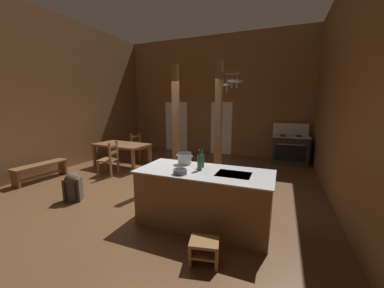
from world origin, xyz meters
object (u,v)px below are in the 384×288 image
object	(u,v)px
kitchen_island	(204,197)
stockpot_on_counter	(185,158)
backpack	(73,186)
mixing_bowl_on_counter	(180,171)
step_stool	(204,250)
bottle_tall_on_counter	(202,160)
stove_range	(290,149)
ladderback_chair_near_window	(109,159)
dining_table	(122,147)
ladderback_chair_by_post	(139,148)
bench_along_left_wall	(41,169)
bottle_short_on_counter	(200,162)

from	to	relation	value
kitchen_island	stockpot_on_counter	xyz separation A→B (m)	(-0.47, 0.27, 0.56)
backpack	mixing_bowl_on_counter	world-z (taller)	mixing_bowl_on_counter
step_stool	bottle_tall_on_counter	world-z (taller)	bottle_tall_on_counter
stove_range	mixing_bowl_on_counter	world-z (taller)	stove_range
ladderback_chair_near_window	stockpot_on_counter	bearing A→B (deg)	-22.86
stove_range	ladderback_chair_near_window	size ratio (longest dim) A/B	1.39
step_stool	bottle_tall_on_counter	bearing A→B (deg)	111.12
backpack	step_stool	bearing A→B (deg)	-13.23
backpack	bottle_tall_on_counter	distance (m)	2.79
ladderback_chair_near_window	stockpot_on_counter	xyz separation A→B (m)	(2.83, -1.19, 0.56)
kitchen_island	stockpot_on_counter	bearing A→B (deg)	150.03
dining_table	backpack	size ratio (longest dim) A/B	2.97
ladderback_chair_near_window	ladderback_chair_by_post	world-z (taller)	same
kitchen_island	stove_range	bearing A→B (deg)	73.58
step_stool	mixing_bowl_on_counter	world-z (taller)	mixing_bowl_on_counter
stockpot_on_counter	bottle_tall_on_counter	bearing A→B (deg)	-12.90
kitchen_island	mixing_bowl_on_counter	xyz separation A→B (m)	(-0.29, -0.30, 0.49)
stove_range	bench_along_left_wall	size ratio (longest dim) A/B	1.00
kitchen_island	step_stool	distance (m)	1.00
ladderback_chair_near_window	mixing_bowl_on_counter	world-z (taller)	mixing_bowl_on_counter
ladderback_chair_by_post	stockpot_on_counter	bearing A→B (deg)	-43.42
bottle_short_on_counter	mixing_bowl_on_counter	bearing A→B (deg)	-125.79
step_stool	ladderback_chair_by_post	xyz separation A→B (m)	(-3.84, 4.06, 0.27)
dining_table	ladderback_chair_near_window	world-z (taller)	ladderback_chair_near_window
bench_along_left_wall	bottle_tall_on_counter	bearing A→B (deg)	-3.05
kitchen_island	mixing_bowl_on_counter	bearing A→B (deg)	-134.45
backpack	stockpot_on_counter	distance (m)	2.45
stove_range	bench_along_left_wall	bearing A→B (deg)	-144.37
backpack	bottle_tall_on_counter	bearing A→B (deg)	7.78
ladderback_chair_by_post	backpack	xyz separation A→B (m)	(0.75, -3.34, -0.14)
step_stool	mixing_bowl_on_counter	size ratio (longest dim) A/B	1.92
backpack	mixing_bowl_on_counter	size ratio (longest dim) A/B	2.78
bottle_tall_on_counter	bottle_short_on_counter	bearing A→B (deg)	-82.78
ladderback_chair_near_window	bench_along_left_wall	distance (m)	1.70
dining_table	stockpot_on_counter	distance (m)	3.68
bottle_tall_on_counter	dining_table	bearing A→B (deg)	148.58
stove_range	bottle_short_on_counter	world-z (taller)	stove_range
stockpot_on_counter	ladderback_chair_near_window	bearing A→B (deg)	157.14
ladderback_chair_near_window	bottle_short_on_counter	bearing A→B (deg)	-24.51
mixing_bowl_on_counter	bottle_short_on_counter	xyz separation A→B (m)	(0.21, 0.29, 0.10)
bench_along_left_wall	bottle_short_on_counter	distance (m)	4.64
stove_range	mixing_bowl_on_counter	bearing A→B (deg)	-108.52
stove_range	backpack	world-z (taller)	stove_range
ladderback_chair_near_window	mixing_bowl_on_counter	bearing A→B (deg)	-30.33
ladderback_chair_by_post	stove_range	bearing A→B (deg)	18.02
bench_along_left_wall	bottle_tall_on_counter	xyz separation A→B (m)	(4.54, -0.24, 0.72)
step_stool	bottle_short_on_counter	size ratio (longest dim) A/B	1.21
stockpot_on_counter	mixing_bowl_on_counter	distance (m)	0.59
stockpot_on_counter	stove_range	bearing A→B (deg)	67.42
mixing_bowl_on_counter	bottle_short_on_counter	bearing A→B (deg)	54.21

